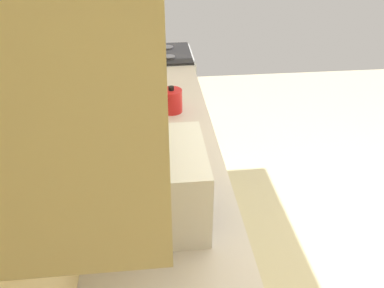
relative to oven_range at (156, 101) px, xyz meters
name	(u,v)px	position (x,y,z in m)	size (l,w,h in m)	color
ground_plane	(330,257)	(-1.62, -1.10, -0.47)	(6.69, 6.69, 0.00)	beige
wall_back	(75,82)	(-1.62, 0.40, 0.87)	(4.30, 0.12, 2.67)	beige
counter_run	(165,267)	(-2.00, 0.02, -0.01)	(3.41, 0.67, 0.91)	beige
oven_range	(156,101)	(0.00, 0.00, 0.00)	(0.60, 0.69, 1.09)	#B7BABF
microwave	(157,184)	(-2.12, 0.04, 0.60)	(0.44, 0.41, 0.33)	white
kettle	(171,100)	(-1.12, -0.08, 0.51)	(0.19, 0.14, 0.17)	red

